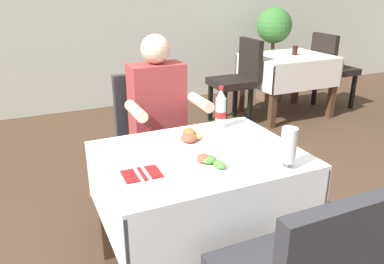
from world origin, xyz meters
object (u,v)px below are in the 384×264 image
background_chair_right (331,66)px  potted_plant_corner (273,45)px  plate_far_diner (193,137)px  background_dining_table (287,70)px  plate_near_camera (209,163)px  main_dining_table (200,184)px  napkin_cutlery_set (142,174)px  chair_far_diner_seat (152,135)px  background_table_tumbler (295,50)px  beer_glass_left (289,147)px  seated_diner_far (160,118)px  cola_bottle_primary (221,110)px  background_chair_left (238,76)px

background_chair_right → potted_plant_corner: potted_plant_corner is taller
plate_far_diner → background_dining_table: (2.18, 1.97, -0.21)m
plate_near_camera → background_dining_table: size_ratio=0.26×
main_dining_table → napkin_cutlery_set: size_ratio=5.36×
plate_far_diner → plate_near_camera: bearing=-100.4°
chair_far_diner_seat → plate_near_camera: (-0.03, -0.94, 0.21)m
background_table_tumbler → potted_plant_corner: size_ratio=0.09×
chair_far_diner_seat → beer_glass_left: (0.30, -1.12, 0.30)m
seated_diner_far → beer_glass_left: bearing=-75.2°
plate_near_camera → plate_far_diner: (0.06, 0.31, 0.01)m
seated_diner_far → main_dining_table: bearing=-92.6°
seated_diner_far → background_table_tumbler: seated_diner_far is taller
cola_bottle_primary → napkin_cutlery_set: cola_bottle_primary is taller
background_chair_left → background_chair_right: bearing=0.0°
seated_diner_far → cola_bottle_primary: size_ratio=4.92×
seated_diner_far → background_chair_left: size_ratio=1.30×
chair_far_diner_seat → background_table_tumbler: bearing=30.3°
seated_diner_far → napkin_cutlery_set: seated_diner_far is taller
background_chair_left → background_chair_right: 1.40m
beer_glass_left → potted_plant_corner: size_ratio=0.16×
plate_far_diner → cola_bottle_primary: cola_bottle_primary is taller
plate_near_camera → background_table_tumbler: bearing=44.5°
background_dining_table → background_table_tumbler: bearing=-3.5°
background_chair_right → background_table_tumbler: size_ratio=8.82×
main_dining_table → background_table_tumbler: background_table_tumbler is taller
chair_far_diner_seat → cola_bottle_primary: size_ratio=3.79×
chair_far_diner_seat → seated_diner_far: (0.03, -0.11, 0.16)m
main_dining_table → potted_plant_corner: bearing=48.8°
napkin_cutlery_set → background_chair_right: background_chair_right is taller
seated_diner_far → plate_far_diner: seated_diner_far is taller
background_chair_left → seated_diner_far: bearing=-135.5°
chair_far_diner_seat → seated_diner_far: size_ratio=0.77×
napkin_cutlery_set → background_chair_left: (1.85, 2.24, -0.19)m
main_dining_table → potted_plant_corner: size_ratio=0.81×
napkin_cutlery_set → background_dining_table: 3.40m
plate_far_diner → beer_glass_left: (0.27, -0.49, 0.09)m
chair_far_diner_seat → potted_plant_corner: size_ratio=0.77×
beer_glass_left → background_chair_right: bearing=43.2°
cola_bottle_primary → background_dining_table: bearing=43.6°
napkin_cutlery_set → background_dining_table: napkin_cutlery_set is taller
napkin_cutlery_set → background_table_tumbler: size_ratio=1.74×
background_chair_right → background_dining_table: bearing=-180.0°
chair_far_diner_seat → background_chair_left: same height
chair_far_diner_seat → background_chair_left: 2.02m
napkin_cutlery_set → chair_far_diner_seat: bearing=68.9°
background_dining_table → seated_diner_far: bearing=-146.3°
main_dining_table → plate_near_camera: plate_near_camera is taller
main_dining_table → chair_far_diner_seat: size_ratio=1.06×
plate_near_camera → background_chair_right: 3.72m
seated_diner_far → background_chair_right: (2.88, 1.45, -0.16)m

